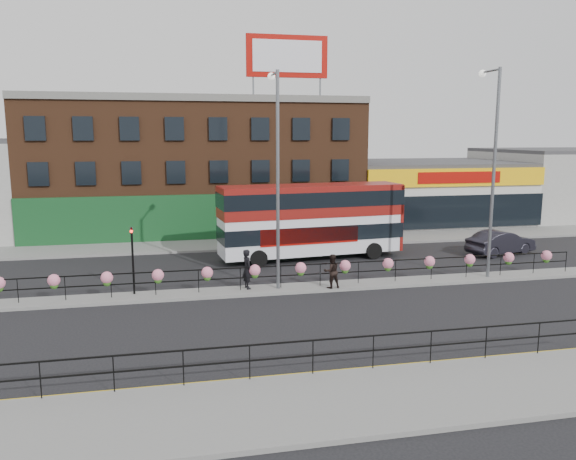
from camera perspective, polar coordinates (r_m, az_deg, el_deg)
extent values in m
plane|color=black|center=(28.00, 1.29, -6.06)|extent=(120.00, 120.00, 0.00)
cube|color=gray|center=(17.25, 10.91, -16.30)|extent=(60.00, 4.00, 0.15)
cube|color=gray|center=(39.45, -2.73, -1.34)|extent=(60.00, 4.00, 0.15)
cube|color=gray|center=(27.98, 1.29, -5.91)|extent=(60.00, 1.60, 0.15)
cube|color=gold|center=(19.22, 8.17, -13.65)|extent=(60.00, 0.10, 0.01)
cube|color=gold|center=(19.06, 8.36, -13.85)|extent=(60.00, 0.10, 0.01)
cube|color=brown|center=(46.35, -9.32, 6.32)|extent=(25.00, 12.00, 10.00)
cube|color=#3F3F42|center=(46.35, -9.50, 12.69)|extent=(25.00, 12.00, 0.30)
cube|color=#13471F|center=(40.64, -8.77, 1.21)|extent=(25.00, 0.25, 3.40)
cube|color=silver|center=(51.55, 13.60, 3.71)|extent=(15.00, 12.00, 5.00)
cube|color=#3F3F42|center=(51.36, 13.71, 6.65)|extent=(15.00, 12.00, 0.30)
cube|color=#FFBD0A|center=(46.02, 16.95, 5.14)|extent=(15.00, 0.25, 1.40)
cube|color=#9E0A04|center=(45.91, 17.03, 5.12)|extent=(7.00, 0.10, 0.90)
cube|color=black|center=(46.29, 16.79, 1.80)|extent=(15.00, 0.25, 2.60)
cube|color=#A1A19C|center=(59.39, 26.60, 4.20)|extent=(14.50, 12.00, 6.00)
cube|color=#3F3F42|center=(59.23, 26.83, 7.23)|extent=(14.50, 12.00, 0.30)
cube|color=#9E0A04|center=(42.52, -0.09, 17.23)|extent=(6.00, 0.25, 3.00)
cube|color=silver|center=(42.38, -0.05, 17.26)|extent=(5.10, 0.04, 2.25)
cylinder|color=slate|center=(41.84, -3.55, 14.31)|extent=(0.12, 0.12, 1.40)
cylinder|color=slate|center=(42.87, 3.29, 14.20)|extent=(0.12, 0.12, 1.40)
cube|color=black|center=(27.69, 1.30, -3.57)|extent=(30.00, 0.05, 0.05)
cube|color=black|center=(27.81, 1.30, -4.56)|extent=(30.00, 0.05, 0.05)
cylinder|color=black|center=(27.94, -25.76, -5.58)|extent=(0.04, 0.04, 1.10)
cylinder|color=black|center=(27.53, -21.70, -5.52)|extent=(0.04, 0.04, 1.10)
cylinder|color=black|center=(27.25, -17.54, -5.43)|extent=(0.04, 0.04, 1.10)
cylinder|color=black|center=(27.12, -13.31, -5.31)|extent=(0.04, 0.04, 1.10)
cylinder|color=black|center=(27.14, -9.07, -5.16)|extent=(0.04, 0.04, 1.10)
cylinder|color=black|center=(27.31, -4.86, -4.98)|extent=(0.04, 0.04, 1.10)
cylinder|color=black|center=(27.62, -0.73, -4.78)|extent=(0.04, 0.04, 1.10)
cylinder|color=black|center=(28.06, 3.29, -4.56)|extent=(0.04, 0.04, 1.10)
cylinder|color=black|center=(28.65, 7.16, -4.32)|extent=(0.04, 0.04, 1.10)
cylinder|color=black|center=(29.35, 10.86, -4.08)|extent=(0.04, 0.04, 1.10)
cylinder|color=black|center=(30.18, 14.37, -3.84)|extent=(0.04, 0.04, 1.10)
cylinder|color=black|center=(31.11, 17.68, -3.60)|extent=(0.04, 0.04, 1.10)
cylinder|color=black|center=(32.13, 20.79, -3.36)|extent=(0.04, 0.04, 1.10)
cylinder|color=black|center=(33.25, 23.69, -3.12)|extent=(0.04, 0.04, 1.10)
cylinder|color=black|center=(34.45, 26.40, -2.90)|extent=(0.04, 0.04, 1.10)
sphere|color=pink|center=(27.51, -22.69, -4.73)|extent=(0.56, 0.56, 0.56)
sphere|color=#346C1E|center=(27.57, -22.66, -5.20)|extent=(0.36, 0.36, 0.36)
sphere|color=pink|center=(27.17, -17.93, -4.62)|extent=(0.56, 0.56, 0.56)
sphere|color=#346C1E|center=(27.23, -17.90, -5.09)|extent=(0.36, 0.36, 0.36)
sphere|color=pink|center=(27.02, -13.08, -4.48)|extent=(0.56, 0.56, 0.56)
sphere|color=#346C1E|center=(27.08, -13.06, -4.95)|extent=(0.36, 0.36, 0.36)
sphere|color=pink|center=(27.07, -8.21, -4.30)|extent=(0.56, 0.56, 0.56)
sphere|color=#346C1E|center=(27.12, -8.20, -4.77)|extent=(0.36, 0.36, 0.36)
sphere|color=pink|center=(27.30, -3.40, -4.10)|extent=(0.56, 0.56, 0.56)
sphere|color=#346C1E|center=(27.36, -3.39, -4.57)|extent=(0.36, 0.36, 0.36)
sphere|color=pink|center=(27.73, 1.30, -3.87)|extent=(0.56, 0.56, 0.56)
sphere|color=#346C1E|center=(27.78, 1.30, -4.33)|extent=(0.36, 0.36, 0.36)
sphere|color=pink|center=(28.33, 5.82, -3.62)|extent=(0.56, 0.56, 0.56)
sphere|color=#346C1E|center=(28.38, 5.81, -4.08)|extent=(0.36, 0.36, 0.36)
sphere|color=pink|center=(29.10, 10.13, -3.37)|extent=(0.56, 0.56, 0.56)
sphere|color=#346C1E|center=(29.16, 10.11, -3.81)|extent=(0.36, 0.36, 0.36)
sphere|color=pink|center=(30.03, 14.19, -3.11)|extent=(0.56, 0.56, 0.56)
sphere|color=#346C1E|center=(30.08, 14.17, -3.54)|extent=(0.36, 0.36, 0.36)
sphere|color=pink|center=(31.10, 17.98, -2.86)|extent=(0.56, 0.56, 0.56)
sphere|color=#346C1E|center=(31.15, 17.96, -3.27)|extent=(0.36, 0.36, 0.36)
sphere|color=pink|center=(32.30, 21.51, -2.61)|extent=(0.56, 0.56, 0.56)
sphere|color=#346C1E|center=(32.35, 21.49, -3.01)|extent=(0.36, 0.36, 0.36)
sphere|color=pink|center=(33.61, 24.78, -2.37)|extent=(0.56, 0.56, 0.56)
sphere|color=#346C1E|center=(33.65, 24.75, -2.75)|extent=(0.36, 0.36, 0.36)
cube|color=black|center=(17.83, 2.56, -11.13)|extent=(20.00, 0.05, 0.05)
cube|color=black|center=(18.02, 2.55, -12.61)|extent=(20.00, 0.05, 0.05)
cylinder|color=black|center=(17.93, -23.85, -13.76)|extent=(0.04, 0.04, 1.10)
cylinder|color=black|center=(17.62, -17.29, -13.78)|extent=(0.04, 0.04, 1.10)
cylinder|color=black|center=(17.53, -10.58, -13.61)|extent=(0.04, 0.04, 1.10)
cylinder|color=black|center=(17.67, -3.91, -13.27)|extent=(0.04, 0.04, 1.10)
cylinder|color=black|center=(18.04, 2.55, -12.77)|extent=(0.04, 0.04, 1.10)
cylinder|color=black|center=(18.61, 8.66, -12.15)|extent=(0.04, 0.04, 1.10)
cylinder|color=black|center=(19.37, 14.31, -11.45)|extent=(0.04, 0.04, 1.10)
cylinder|color=black|center=(20.30, 19.47, -10.72)|extent=(0.04, 0.04, 1.10)
cylinder|color=black|center=(21.38, 24.12, -9.98)|extent=(0.04, 0.04, 1.10)
cube|color=silver|center=(34.43, 2.36, 1.06)|extent=(11.42, 3.64, 4.08)
cube|color=maroon|center=(34.27, 2.37, 3.00)|extent=(11.48, 3.71, 1.84)
cube|color=black|center=(34.54, 2.35, -0.11)|extent=(11.51, 3.73, 0.92)
cube|color=black|center=(34.25, 2.37, 3.26)|extent=(11.53, 3.75, 0.92)
cube|color=maroon|center=(34.18, 2.38, 4.50)|extent=(11.42, 3.64, 0.12)
cube|color=maroon|center=(36.69, 10.55, 1.44)|extent=(0.46, 2.62, 4.08)
cube|color=#9E0A04|center=(33.18, 2.28, -0.60)|extent=(6.10, 0.64, 1.02)
cylinder|color=black|center=(32.50, -3.00, -2.93)|extent=(1.05, 0.40, 1.02)
cylinder|color=black|center=(34.92, -4.06, -2.06)|extent=(1.05, 0.40, 1.02)
cylinder|color=black|center=(35.04, 8.71, -2.11)|extent=(1.05, 0.40, 1.02)
cylinder|color=black|center=(37.30, 6.97, -1.36)|extent=(1.05, 0.40, 1.02)
imported|color=black|center=(38.45, 20.82, -1.19)|extent=(4.03, 5.52, 1.54)
imported|color=black|center=(27.47, -4.16, -3.98)|extent=(0.89, 0.75, 1.94)
imported|color=black|center=(27.59, 4.45, -4.19)|extent=(0.96, 0.82, 1.69)
cylinder|color=slate|center=(26.74, -1.04, 4.85)|extent=(0.17, 0.17, 10.39)
cylinder|color=slate|center=(27.56, -1.40, 15.59)|extent=(0.10, 1.56, 0.10)
sphere|color=silver|center=(28.32, -1.70, 15.33)|extent=(0.37, 0.37, 0.37)
cylinder|color=slate|center=(30.91, 20.16, 5.28)|extent=(0.17, 0.17, 10.78)
cylinder|color=slate|center=(31.70, 19.93, 14.96)|extent=(0.11, 1.62, 0.11)
sphere|color=silver|center=(32.38, 19.15, 14.78)|extent=(0.39, 0.39, 0.39)
cylinder|color=black|center=(27.31, -15.48, -3.03)|extent=(0.10, 0.10, 3.20)
imported|color=black|center=(27.02, -15.63, 0.28)|extent=(0.15, 0.18, 0.90)
sphere|color=#FF190C|center=(26.93, -15.63, -0.14)|extent=(0.14, 0.14, 0.14)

